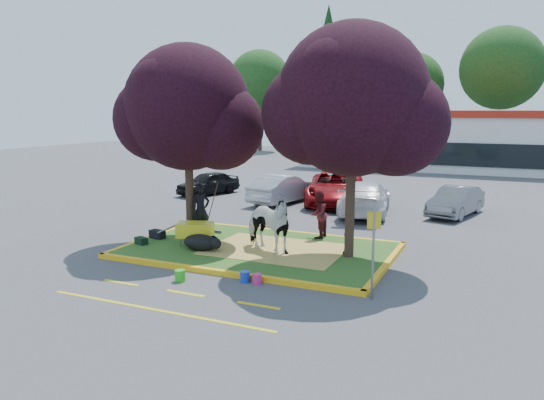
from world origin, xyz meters
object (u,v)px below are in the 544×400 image
at_px(wheelbarrow, 196,230).
at_px(car_black, 208,183).
at_px(handler, 201,210).
at_px(car_silver, 283,189).
at_px(bucket_pink, 257,279).
at_px(sign_post, 373,242).
at_px(cow, 266,224).
at_px(bucket_blue, 245,277).
at_px(calf, 201,242).
at_px(bucket_green, 180,276).

xyz_separation_m(wheelbarrow, car_black, (-5.52, 10.01, -0.07)).
distance_m(handler, car_silver, 8.10).
relative_size(handler, car_silver, 0.44).
bearing_deg(bucket_pink, sign_post, 1.90).
relative_size(cow, sign_post, 0.91).
bearing_deg(bucket_pink, bucket_blue, 180.00).
xyz_separation_m(calf, handler, (-0.94, 1.55, 0.67)).
xyz_separation_m(sign_post, bucket_blue, (-3.37, -0.10, -1.27)).
bearing_deg(bucket_blue, calf, 143.99).
relative_size(bucket_green, car_black, 0.08).
distance_m(bucket_blue, car_silver, 12.02).
relative_size(bucket_blue, car_black, 0.08).
height_order(calf, bucket_blue, calf).
bearing_deg(bucket_blue, car_silver, 108.11).
bearing_deg(cow, calf, 131.87).
distance_m(handler, bucket_blue, 4.84).
bearing_deg(calf, car_silver, 110.22).
bearing_deg(bucket_pink, bucket_green, -161.52).
bearing_deg(bucket_blue, bucket_green, -157.75).
bearing_deg(car_silver, bucket_blue, 118.91).
xyz_separation_m(calf, sign_post, (5.81, -1.68, 1.01)).
height_order(bucket_green, bucket_blue, bucket_green).
xyz_separation_m(cow, bucket_blue, (0.50, -2.46, -0.89)).
bearing_deg(wheelbarrow, bucket_blue, -57.25).
bearing_deg(car_silver, calf, 108.39).
height_order(handler, bucket_blue, handler).
height_order(cow, bucket_green, cow).
distance_m(wheelbarrow, car_silver, 9.32).
height_order(cow, calf, cow).
distance_m(bucket_green, bucket_pink, 2.06).
height_order(bucket_green, car_silver, car_silver).
distance_m(sign_post, bucket_blue, 3.60).
xyz_separation_m(bucket_green, bucket_blue, (1.59, 0.65, -0.01)).
bearing_deg(car_silver, sign_post, 132.90).
height_order(handler, car_black, handler).
distance_m(bucket_green, bucket_blue, 1.72).
height_order(sign_post, bucket_green, sign_post).
xyz_separation_m(wheelbarrow, car_silver, (-0.88, 9.28, 0.01)).
height_order(handler, wheelbarrow, handler).
xyz_separation_m(calf, bucket_green, (0.85, -2.43, -0.25)).
relative_size(calf, wheelbarrow, 0.57).
distance_m(sign_post, car_black, 16.84).
distance_m(calf, car_silver, 9.72).
distance_m(cow, wheelbarrow, 2.40).
xyz_separation_m(calf, bucket_pink, (2.81, -1.78, -0.27)).
distance_m(wheelbarrow, bucket_pink, 3.89).
relative_size(handler, bucket_blue, 6.55).
height_order(cow, sign_post, sign_post).
bearing_deg(sign_post, wheelbarrow, 140.69).
bearing_deg(car_black, bucket_pink, -35.24).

